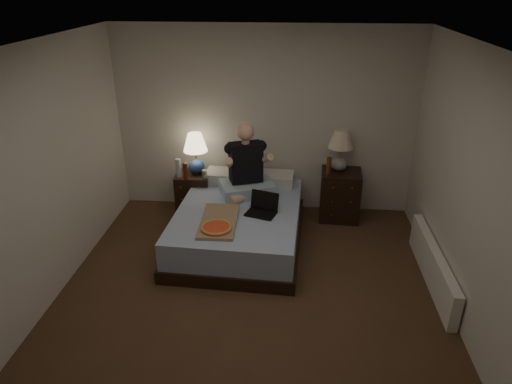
# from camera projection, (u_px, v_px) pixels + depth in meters

# --- Properties ---
(floor) EXTENTS (4.00, 4.50, 0.00)m
(floor) POSITION_uv_depth(u_px,v_px,m) (248.00, 306.00, 4.59)
(floor) COLOR brown
(floor) RESTS_ON ground
(ceiling) EXTENTS (4.00, 4.50, 0.00)m
(ceiling) POSITION_uv_depth(u_px,v_px,m) (246.00, 49.00, 3.52)
(ceiling) COLOR white
(ceiling) RESTS_ON ground
(wall_back) EXTENTS (4.00, 0.00, 2.50)m
(wall_back) POSITION_uv_depth(u_px,v_px,m) (265.00, 122.00, 6.08)
(wall_back) COLOR beige
(wall_back) RESTS_ON ground
(wall_left) EXTENTS (0.00, 4.50, 2.50)m
(wall_left) POSITION_uv_depth(u_px,v_px,m) (32.00, 187.00, 4.21)
(wall_left) COLOR beige
(wall_left) RESTS_ON ground
(wall_right) EXTENTS (0.00, 4.50, 2.50)m
(wall_right) POSITION_uv_depth(u_px,v_px,m) (479.00, 203.00, 3.91)
(wall_right) COLOR beige
(wall_right) RESTS_ON ground
(bed) EXTENTS (1.53, 1.99, 0.48)m
(bed) POSITION_uv_depth(u_px,v_px,m) (239.00, 225.00, 5.61)
(bed) COLOR #6084C1
(bed) RESTS_ON floor
(nightstand_left) EXTENTS (0.48, 0.43, 0.59)m
(nightstand_left) POSITION_uv_depth(u_px,v_px,m) (194.00, 194.00, 6.29)
(nightstand_left) COLOR black
(nightstand_left) RESTS_ON floor
(nightstand_right) EXTENTS (0.55, 0.50, 0.68)m
(nightstand_right) POSITION_uv_depth(u_px,v_px,m) (340.00, 195.00, 6.15)
(nightstand_right) COLOR black
(nightstand_right) RESTS_ON floor
(lamp_left) EXTENTS (0.34, 0.34, 0.56)m
(lamp_left) POSITION_uv_depth(u_px,v_px,m) (196.00, 154.00, 6.07)
(lamp_left) COLOR #284794
(lamp_left) RESTS_ON nightstand_left
(lamp_right) EXTENTS (0.41, 0.41, 0.56)m
(lamp_right) POSITION_uv_depth(u_px,v_px,m) (340.00, 150.00, 5.94)
(lamp_right) COLOR gray
(lamp_right) RESTS_ON nightstand_right
(water_bottle) EXTENTS (0.07, 0.07, 0.25)m
(water_bottle) POSITION_uv_depth(u_px,v_px,m) (178.00, 168.00, 6.03)
(water_bottle) COLOR silver
(water_bottle) RESTS_ON nightstand_left
(soda_can) EXTENTS (0.07, 0.07, 0.10)m
(soda_can) POSITION_uv_depth(u_px,v_px,m) (205.00, 174.00, 6.05)
(soda_can) COLOR #9E9E9A
(soda_can) RESTS_ON nightstand_left
(beer_bottle_left) EXTENTS (0.06, 0.06, 0.23)m
(beer_bottle_left) POSITION_uv_depth(u_px,v_px,m) (185.00, 171.00, 5.96)
(beer_bottle_left) COLOR #531C0B
(beer_bottle_left) RESTS_ON nightstand_left
(beer_bottle_right) EXTENTS (0.06, 0.06, 0.23)m
(beer_bottle_right) POSITION_uv_depth(u_px,v_px,m) (329.00, 166.00, 5.90)
(beer_bottle_right) COLOR #5D2C0D
(beer_bottle_right) RESTS_ON nightstand_right
(person) EXTENTS (0.80, 0.71, 0.93)m
(person) POSITION_uv_depth(u_px,v_px,m) (247.00, 160.00, 5.65)
(person) COLOR black
(person) RESTS_ON bed
(laptop) EXTENTS (0.41, 0.37, 0.24)m
(laptop) POSITION_uv_depth(u_px,v_px,m) (261.00, 205.00, 5.30)
(laptop) COLOR black
(laptop) RESTS_ON bed
(pizza_box) EXTENTS (0.42, 0.77, 0.08)m
(pizza_box) POSITION_uv_depth(u_px,v_px,m) (216.00, 228.00, 4.97)
(pizza_box) COLOR #A28561
(pizza_box) RESTS_ON bed
(radiator) EXTENTS (0.10, 1.60, 0.40)m
(radiator) POSITION_uv_depth(u_px,v_px,m) (433.00, 266.00, 4.88)
(radiator) COLOR white
(radiator) RESTS_ON floor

